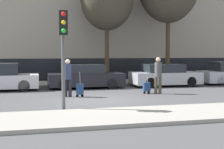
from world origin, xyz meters
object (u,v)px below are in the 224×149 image
trolley_left (80,89)px  parked_car_1 (85,77)px  traffic_light (63,40)px  pedestrian_left (68,76)px  pedestrian_right (158,73)px  parked_car_2 (165,76)px  trolley_right (147,87)px

trolley_left → parked_car_1: bearing=77.3°
traffic_light → parked_car_1: bearing=75.5°
pedestrian_left → pedestrian_right: 4.38m
parked_car_2 → trolley_left: parked_car_2 is taller
pedestrian_right → traffic_light: (-4.88, -3.67, 1.41)m
parked_car_1 → traffic_light: bearing=-104.5°
parked_car_1 → pedestrian_left: 3.64m
parked_car_1 → parked_car_2: parked_car_1 is taller
pedestrian_left → traffic_light: size_ratio=0.51×
parked_car_1 → trolley_right: (2.54, -3.18, -0.30)m
trolley_right → traffic_light: size_ratio=0.32×
trolley_right → parked_car_1: bearing=128.6°
parked_car_2 → trolley_left: bearing=-148.4°
parked_car_2 → pedestrian_left: pedestrian_left is taller
parked_car_1 → trolley_right: bearing=-51.4°
parked_car_2 → pedestrian_left: bearing=-152.0°
trolley_left → traffic_light: size_ratio=0.34×
parked_car_2 → trolley_left: 6.61m
trolley_right → pedestrian_right: bearing=-20.9°
parked_car_1 → traffic_light: size_ratio=1.25×
parked_car_2 → trolley_right: (-2.28, -3.08, -0.29)m
parked_car_2 → trolley_left: size_ratio=3.57×
parked_car_1 → pedestrian_right: pedestrian_right is taller
trolley_left → pedestrian_right: (3.86, 0.18, 0.66)m
trolley_left → traffic_light: bearing=-106.3°
traffic_light → pedestrian_right: bearing=37.0°
pedestrian_right → traffic_light: bearing=-122.1°
pedestrian_right → trolley_right: pedestrian_right is taller
parked_car_2 → pedestrian_right: bearing=-118.3°
parked_car_1 → pedestrian_right: bearing=-47.9°
parked_car_2 → pedestrian_right: size_ratio=2.30×
pedestrian_left → pedestrian_right: size_ratio=0.96×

